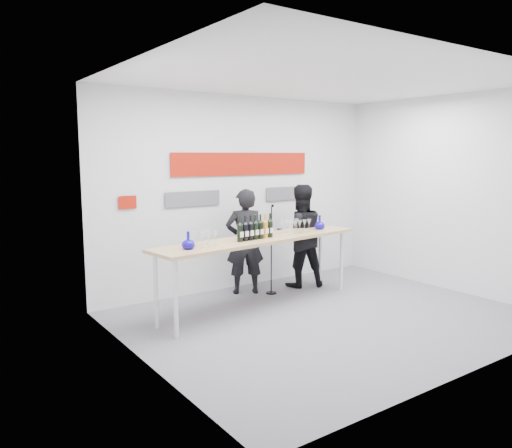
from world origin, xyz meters
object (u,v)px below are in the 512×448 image
tasting_table (260,243)px  presenter_left (245,242)px  mic_stand (271,267)px  presenter_right (300,236)px

tasting_table → presenter_left: 0.75m
mic_stand → presenter_right: bearing=-7.5°
presenter_left → tasting_table: bearing=96.1°
presenter_left → mic_stand: bearing=163.0°
presenter_right → mic_stand: bearing=29.9°
presenter_right → mic_stand: presenter_right is taller
presenter_left → presenter_right: size_ratio=0.98×
presenter_left → presenter_right: (0.95, -0.16, 0.02)m
tasting_table → mic_stand: bearing=33.1°
tasting_table → presenter_left: presenter_left is taller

